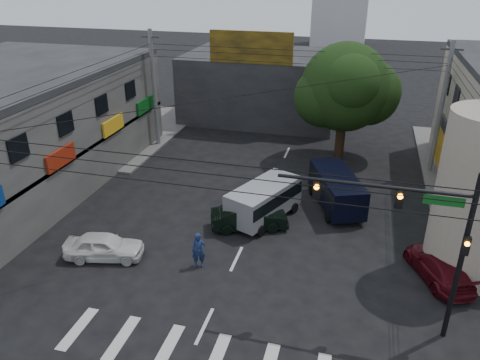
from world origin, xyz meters
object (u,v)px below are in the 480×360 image
at_px(traffic_gantry, 419,227).
at_px(utility_pole_far_right, 441,110).
at_px(white_compact, 104,246).
at_px(silver_minivan, 264,202).
at_px(street_tree, 345,88).
at_px(traffic_officer, 199,251).
at_px(maroon_sedan, 439,267).
at_px(utility_pole_far_left, 154,90).
at_px(dark_sedan, 249,217).
at_px(navy_van, 336,191).

relative_size(traffic_gantry, utility_pole_far_right, 0.78).
distance_m(white_compact, silver_minivan, 9.19).
bearing_deg(utility_pole_far_right, street_tree, 171.25).
xyz_separation_m(white_compact, silver_minivan, (6.94, 6.01, 0.39)).
bearing_deg(silver_minivan, traffic_officer, -176.84).
xyz_separation_m(maroon_sedan, traffic_officer, (-11.25, -2.06, 0.30)).
relative_size(utility_pole_far_left, utility_pole_far_right, 1.00).
height_order(white_compact, maroon_sedan, white_compact).
bearing_deg(white_compact, traffic_officer, -97.48).
height_order(utility_pole_far_right, dark_sedan, utility_pole_far_right).
relative_size(white_compact, traffic_officer, 2.26).
xyz_separation_m(utility_pole_far_left, utility_pole_far_right, (21.00, 0.00, 0.00)).
bearing_deg(dark_sedan, maroon_sedan, -123.20).
bearing_deg(navy_van, traffic_officer, 121.32).
height_order(utility_pole_far_right, silver_minivan, utility_pole_far_right).
distance_m(maroon_sedan, navy_van, 8.00).
relative_size(traffic_gantry, traffic_officer, 3.86).
bearing_deg(street_tree, traffic_officer, -109.17).
height_order(maroon_sedan, silver_minivan, silver_minivan).
distance_m(utility_pole_far_right, dark_sedan, 15.68).
bearing_deg(dark_sedan, utility_pole_far_left, 23.08).
height_order(utility_pole_far_left, maroon_sedan, utility_pole_far_left).
bearing_deg(traffic_officer, silver_minivan, 52.16).
xyz_separation_m(traffic_gantry, dark_sedan, (-7.94, 6.13, -4.12)).
relative_size(utility_pole_far_left, white_compact, 2.18).
bearing_deg(traffic_gantry, white_compact, 174.43).
bearing_deg(navy_van, utility_pole_far_left, 42.57).
bearing_deg(white_compact, maroon_sedan, -94.25).
relative_size(dark_sedan, traffic_officer, 2.44).
relative_size(dark_sedan, maroon_sedan, 0.96).
bearing_deg(traffic_officer, dark_sedan, 53.14).
height_order(traffic_gantry, utility_pole_far_right, utility_pole_far_right).
height_order(utility_pole_far_right, white_compact, utility_pole_far_right).
bearing_deg(traffic_officer, navy_van, 35.94).
height_order(traffic_gantry, navy_van, traffic_gantry).
height_order(dark_sedan, white_compact, dark_sedan).
bearing_deg(dark_sedan, traffic_officer, 140.04).
bearing_deg(street_tree, silver_minivan, -108.57).
bearing_deg(utility_pole_far_left, traffic_gantry, -42.86).
height_order(silver_minivan, traffic_officer, silver_minivan).
bearing_deg(traffic_officer, maroon_sedan, -7.13).
xyz_separation_m(dark_sedan, traffic_officer, (-1.49, -4.24, 0.22)).
xyz_separation_m(street_tree, utility_pole_far_right, (6.50, -1.00, -0.87)).
xyz_separation_m(navy_van, traffic_officer, (-5.99, -8.08, -0.13)).
xyz_separation_m(street_tree, navy_van, (0.38, -8.03, -4.41)).
distance_m(traffic_gantry, white_compact, 14.98).
relative_size(utility_pole_far_left, silver_minivan, 1.72).
bearing_deg(utility_pole_far_left, street_tree, 3.95).
relative_size(traffic_gantry, white_compact, 1.71).
bearing_deg(traffic_gantry, navy_van, 109.04).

